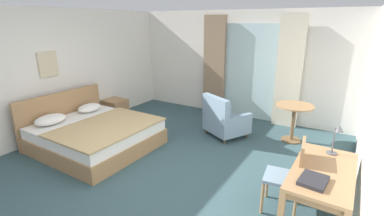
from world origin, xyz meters
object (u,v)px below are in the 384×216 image
object	(u,v)px
nightstand	(115,109)
desk_lamp	(337,134)
round_cafe_table	(294,114)
framed_picture	(48,64)
bed	(94,134)
closed_book	(313,180)
writing_desk	(323,176)
desk_chair	(290,173)
armchair_by_window	(224,120)

from	to	relation	value
nightstand	desk_lamp	distance (m)	4.95
round_cafe_table	framed_picture	size ratio (longest dim) A/B	1.55
bed	closed_book	size ratio (longest dim) A/B	6.47
writing_desk	desk_lamp	distance (m)	0.55
writing_desk	framed_picture	distance (m)	5.06
desk_chair	armchair_by_window	bearing A→B (deg)	133.65
writing_desk	round_cafe_table	size ratio (longest dim) A/B	1.68
bed	round_cafe_table	world-z (taller)	bed
bed	writing_desk	size ratio (longest dim) A/B	1.62
bed	desk_lamp	bearing A→B (deg)	4.57
bed	nightstand	size ratio (longest dim) A/B	4.09
desk_chair	framed_picture	size ratio (longest dim) A/B	2.01
bed	round_cafe_table	size ratio (longest dim) A/B	2.73
closed_book	round_cafe_table	bearing A→B (deg)	110.91
nightstand	closed_book	distance (m)	5.01
armchair_by_window	writing_desk	bearing A→B (deg)	-42.01
desk_chair	framed_picture	xyz separation A→B (m)	(-4.64, 0.01, 0.95)
round_cafe_table	desk_chair	bearing A→B (deg)	-79.66
framed_picture	bed	bearing A→B (deg)	-0.05
framed_picture	round_cafe_table	bearing A→B (deg)	27.62
armchair_by_window	round_cafe_table	distance (m)	1.36
bed	writing_desk	bearing A→B (deg)	-1.19
desk_chair	desk_lamp	bearing A→B (deg)	37.43
desk_lamp	closed_book	world-z (taller)	desk_lamp
armchair_by_window	framed_picture	size ratio (longest dim) A/B	2.08
closed_book	round_cafe_table	distance (m)	2.73
bed	desk_lamp	distance (m)	4.02
writing_desk	closed_book	bearing A→B (deg)	-100.53
writing_desk	framed_picture	world-z (taller)	framed_picture
nightstand	bed	bearing A→B (deg)	-57.73
desk_lamp	closed_book	distance (m)	0.78
closed_book	desk_chair	bearing A→B (deg)	131.80
armchair_by_window	framed_picture	distance (m)	3.63
desk_chair	round_cafe_table	distance (m)	2.26
nightstand	desk_lamp	xyz separation A→B (m)	(4.78, -1.03, 0.77)
armchair_by_window	closed_book	bearing A→B (deg)	-47.72
desk_lamp	nightstand	bearing A→B (deg)	167.86
desk_chair	round_cafe_table	xyz separation A→B (m)	(-0.40, 2.22, 0.02)
desk_lamp	armchair_by_window	bearing A→B (deg)	145.65
nightstand	framed_picture	world-z (taller)	framed_picture
armchair_by_window	round_cafe_table	bearing A→B (deg)	21.17
writing_desk	armchair_by_window	bearing A→B (deg)	137.99
desk_chair	closed_book	xyz separation A→B (m)	(0.29, -0.41, 0.22)
closed_book	bed	bearing A→B (deg)	179.84
bed	closed_book	world-z (taller)	bed
desk_chair	round_cafe_table	bearing A→B (deg)	100.34
desk_lamp	armchair_by_window	xyz separation A→B (m)	(-2.07, 1.42, -0.67)
desk_chair	framed_picture	bearing A→B (deg)	179.93
desk_chair	bed	bearing A→B (deg)	179.93
bed	closed_book	bearing A→B (deg)	-6.18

